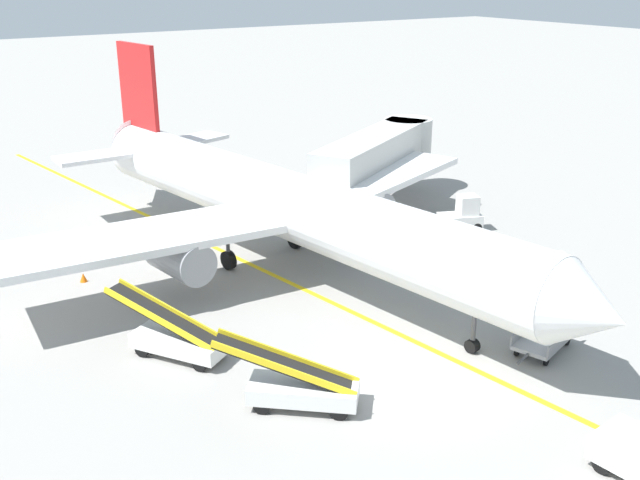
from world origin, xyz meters
The scene contains 12 objects.
ground_plane centered at (0.00, 0.00, 0.00)m, with size 300.00×300.00×0.00m, color gray.
taxi_line_yellow centered at (1.86, 5.00, 0.00)m, with size 0.30×80.00×0.01m, color yellow.
airliner centered at (1.78, 12.35, 3.42)m, with size 28.28×35.28×10.10m.
jet_bridge centered at (12.18, 17.54, 3.54)m, with size 12.46×8.41×4.85m.
baggage_tug_near_wing centered at (13.26, 11.25, 0.93)m, with size 2.72×2.12×2.10m.
baggage_tug_by_cargo_door centered at (10.11, 2.22, 0.93)m, with size 2.65×1.87×2.10m.
belt_loader_forward_hold centered at (-6.28, 6.60, 0.78)m, with size 3.72×4.90×2.59m.
belt_loader_aft_hold centered at (-4.12, 0.95, 0.78)m, with size 4.60×4.22×2.59m.
baggage_cart_loaded centered at (6.05, -0.99, 0.47)m, with size 3.82×2.33×0.94m.
ground_crew_marshaller centered at (6.98, 4.23, 0.91)m, with size 0.36×0.24×1.70m.
safety_cone_nose_left centered at (6.09, 10.92, 0.22)m, with size 0.36×0.36×0.44m, color orange.
safety_cone_nose_right centered at (-7.25, 15.88, 0.22)m, with size 0.36×0.36×0.44m, color orange.
Camera 1 is at (-15.66, -17.95, 14.43)m, focal length 41.48 mm.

